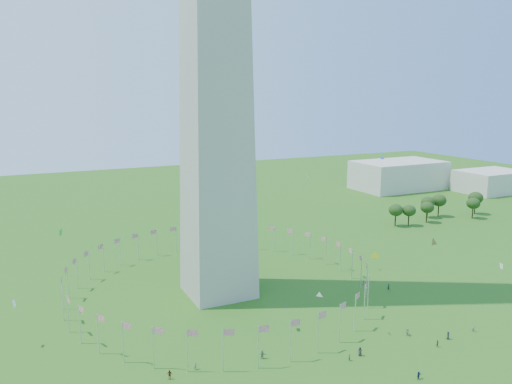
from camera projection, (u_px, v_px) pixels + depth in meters
flag_ring at (219, 277)px, 136.22m from camera, size 80.24×80.24×9.00m
gov_building_east_a at (398, 175)px, 287.44m from camera, size 50.00×30.00×16.00m
gov_building_east_b at (491, 181)px, 278.12m from camera, size 35.00×25.00×12.00m
crowd at (362, 373)px, 95.83m from camera, size 91.83×64.85×1.96m
kites_aloft at (324, 249)px, 116.13m from camera, size 105.06×78.23×41.95m
tree_line_east at (438, 209)px, 216.55m from camera, size 53.33×15.34×10.10m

